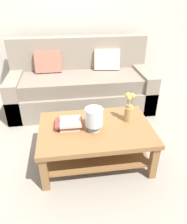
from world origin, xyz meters
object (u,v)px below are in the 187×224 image
at_px(book_stack_main, 70,123).
at_px(flower_pitcher, 129,109).
at_px(coffee_table, 95,136).
at_px(glass_hurricane_vase, 94,117).
at_px(couch, 81,85).

distance_m(book_stack_main, flower_pitcher, 0.65).
height_order(coffee_table, flower_pitcher, flower_pitcher).
distance_m(coffee_table, book_stack_main, 0.31).
bearing_deg(flower_pitcher, coffee_table, -167.30).
bearing_deg(flower_pitcher, book_stack_main, -176.88).
bearing_deg(glass_hurricane_vase, flower_pitcher, 17.52).
bearing_deg(coffee_table, glass_hurricane_vase, -117.87).
height_order(coffee_table, book_stack_main, book_stack_main).
height_order(glass_hurricane_vase, flower_pitcher, flower_pitcher).
relative_size(couch, book_stack_main, 7.61).
xyz_separation_m(couch, glass_hurricane_vase, (0.01, -1.37, 0.22)).
bearing_deg(coffee_table, couch, 91.25).
bearing_deg(flower_pitcher, glass_hurricane_vase, -162.48).
height_order(book_stack_main, glass_hurricane_vase, glass_hurricane_vase).
bearing_deg(couch, coffee_table, -88.75).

